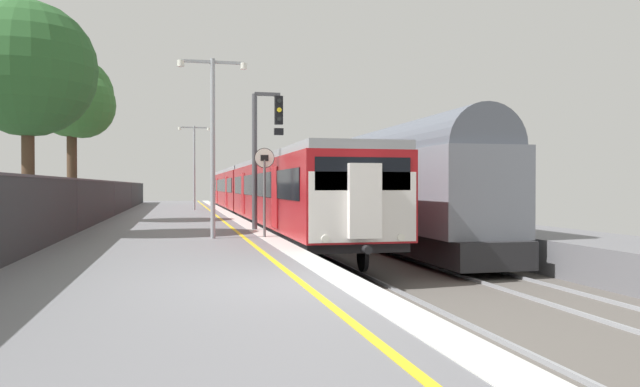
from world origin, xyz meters
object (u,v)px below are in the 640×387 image
at_px(platform_lamp_mid, 213,131).
at_px(platform_lamp_far, 194,160).
at_px(background_tree_left, 75,100).
at_px(freight_train_adjacent_track, 355,184).
at_px(commuter_train_at_platform, 259,191).
at_px(background_tree_centre, 27,72).
at_px(signal_gantry, 263,144).
at_px(speed_limit_sign, 264,180).

relative_size(platform_lamp_mid, platform_lamp_far, 0.98).
distance_m(platform_lamp_mid, background_tree_left, 10.96).
xyz_separation_m(freight_train_adjacent_track, platform_lamp_far, (-7.36, 11.30, 1.56)).
bearing_deg(commuter_train_at_platform, background_tree_centre, -121.87).
bearing_deg(platform_lamp_far, signal_gantry, -84.20).
xyz_separation_m(speed_limit_sign, platform_lamp_mid, (-1.51, -0.02, 1.42)).
height_order(commuter_train_at_platform, signal_gantry, signal_gantry).
relative_size(freight_train_adjacent_track, platform_lamp_mid, 5.31).
height_order(platform_lamp_mid, platform_lamp_far, platform_lamp_far).
distance_m(commuter_train_at_platform, background_tree_centre, 16.93).
distance_m(platform_lamp_far, background_tree_centre, 20.95).
distance_m(signal_gantry, platform_lamp_far, 18.71).
distance_m(freight_train_adjacent_track, speed_limit_sign, 12.07).
relative_size(platform_lamp_mid, background_tree_centre, 0.74).
xyz_separation_m(commuter_train_at_platform, platform_lamp_mid, (-3.36, -15.75, 1.84)).
bearing_deg(platform_lamp_far, background_tree_centre, -104.91).
bearing_deg(background_tree_left, commuter_train_at_platform, 36.40).
bearing_deg(freight_train_adjacent_track, platform_lamp_mid, -124.83).
distance_m(signal_gantry, platform_lamp_mid, 3.78).
xyz_separation_m(signal_gantry, platform_lamp_mid, (-1.89, -3.27, 0.11)).
relative_size(background_tree_left, background_tree_centre, 1.00).
height_order(speed_limit_sign, platform_lamp_mid, platform_lamp_mid).
distance_m(commuter_train_at_platform, speed_limit_sign, 15.84).
relative_size(commuter_train_at_platform, background_tree_centre, 5.67).
bearing_deg(commuter_train_at_platform, platform_lamp_far, 118.69).
bearing_deg(signal_gantry, freight_train_adjacent_track, 53.21).
height_order(commuter_train_at_platform, platform_lamp_mid, platform_lamp_mid).
bearing_deg(commuter_train_at_platform, freight_train_adjacent_track, -52.21).
height_order(freight_train_adjacent_track, signal_gantry, signal_gantry).
height_order(freight_train_adjacent_track, speed_limit_sign, freight_train_adjacent_track).
xyz_separation_m(commuter_train_at_platform, platform_lamp_far, (-3.36, 6.13, 1.91)).
bearing_deg(background_tree_centre, commuter_train_at_platform, 58.13).
bearing_deg(freight_train_adjacent_track, commuter_train_at_platform, 127.79).
bearing_deg(signal_gantry, speed_limit_sign, -96.67).
bearing_deg(commuter_train_at_platform, speed_limit_sign, -96.69).
relative_size(speed_limit_sign, background_tree_left, 0.38).
height_order(platform_lamp_far, background_tree_centre, background_tree_centre).
relative_size(signal_gantry, speed_limit_sign, 1.81).
height_order(commuter_train_at_platform, speed_limit_sign, commuter_train_at_platform).
bearing_deg(platform_lamp_mid, speed_limit_sign, 0.74).
relative_size(platform_lamp_far, background_tree_centre, 0.76).
relative_size(commuter_train_at_platform, signal_gantry, 8.33).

